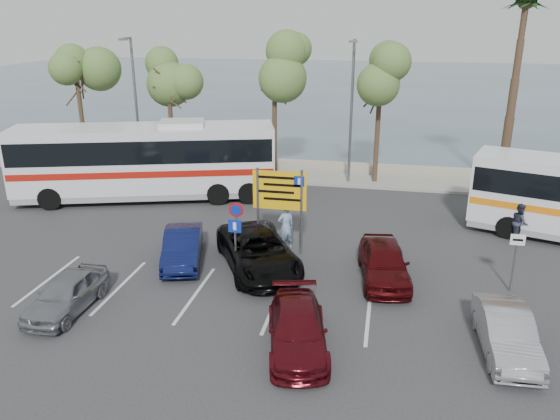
% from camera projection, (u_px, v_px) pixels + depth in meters
% --- Properties ---
extents(ground, '(120.00, 120.00, 0.00)m').
position_uv_depth(ground, '(236.00, 285.00, 20.06)').
color(ground, '#2F2F31').
rests_on(ground, ground).
extents(kerb_strip, '(44.00, 2.40, 0.15)m').
position_uv_depth(kerb_strip, '(299.00, 178.00, 32.95)').
color(kerb_strip, gray).
rests_on(kerb_strip, ground).
extents(seawall, '(48.00, 0.80, 0.60)m').
position_uv_depth(seawall, '(304.00, 166.00, 34.72)').
color(seawall, '#A29782').
rests_on(seawall, ground).
extents(sea, '(140.00, 140.00, 0.00)m').
position_uv_depth(sea, '(354.00, 87.00, 75.42)').
color(sea, '#3A4C5D').
rests_on(sea, ground).
extents(tree_far_left, '(3.20, 3.20, 7.60)m').
position_uv_depth(tree_far_left, '(75.00, 67.00, 33.46)').
color(tree_far_left, '#382619').
rests_on(tree_far_left, kerb_strip).
extents(tree_left, '(3.20, 3.20, 7.20)m').
position_uv_depth(tree_left, '(168.00, 75.00, 32.45)').
color(tree_left, '#382619').
rests_on(tree_left, kerb_strip).
extents(tree_mid, '(3.20, 3.20, 8.00)m').
position_uv_depth(tree_mid, '(274.00, 65.00, 31.01)').
color(tree_mid, '#382619').
rests_on(tree_mid, kerb_strip).
extents(tree_right, '(3.20, 3.20, 7.40)m').
position_uv_depth(tree_right, '(381.00, 76.00, 30.06)').
color(tree_right, '#382619').
rests_on(tree_right, kerb_strip).
extents(palm_tree, '(4.80, 4.80, 11.20)m').
position_uv_depth(palm_tree, '(526.00, 4.00, 27.50)').
color(palm_tree, '#382619').
rests_on(palm_tree, kerb_strip).
extents(street_lamp_left, '(0.45, 1.15, 8.01)m').
position_uv_depth(street_lamp_left, '(135.00, 99.00, 32.86)').
color(street_lamp_left, slate).
rests_on(street_lamp_left, kerb_strip).
extents(street_lamp_right, '(0.45, 1.15, 8.01)m').
position_uv_depth(street_lamp_right, '(351.00, 105.00, 30.42)').
color(street_lamp_right, slate).
rests_on(street_lamp_right, kerb_strip).
extents(direction_sign, '(2.20, 0.12, 3.60)m').
position_uv_depth(direction_sign, '(280.00, 197.00, 22.00)').
color(direction_sign, slate).
rests_on(direction_sign, ground).
extents(sign_no_stop, '(0.60, 0.08, 2.35)m').
position_uv_depth(sign_no_stop, '(236.00, 221.00, 21.84)').
color(sign_no_stop, slate).
rests_on(sign_no_stop, ground).
extents(sign_parking, '(0.50, 0.07, 2.25)m').
position_uv_depth(sign_parking, '(235.00, 239.00, 20.33)').
color(sign_parking, slate).
rests_on(sign_parking, ground).
extents(sign_taxi, '(0.50, 0.07, 2.20)m').
position_uv_depth(sign_taxi, '(515.00, 255.00, 19.12)').
color(sign_taxi, slate).
rests_on(sign_taxi, ground).
extents(lane_markings, '(12.02, 4.20, 0.01)m').
position_uv_depth(lane_markings, '(197.00, 294.00, 19.35)').
color(lane_markings, silver).
rests_on(lane_markings, ground).
extents(coach_bus_left, '(13.72, 6.65, 4.20)m').
position_uv_depth(coach_bus_left, '(146.00, 164.00, 28.80)').
color(coach_bus_left, silver).
rests_on(coach_bus_left, ground).
extents(car_silver_a, '(1.52, 3.68, 1.25)m').
position_uv_depth(car_silver_a, '(67.00, 293.00, 18.13)').
color(car_silver_a, gray).
rests_on(car_silver_a, ground).
extents(car_blue, '(2.48, 4.26, 1.33)m').
position_uv_depth(car_blue, '(183.00, 246.00, 21.71)').
color(car_blue, '#0F1646').
rests_on(car_blue, ground).
extents(car_maroon, '(2.58, 4.47, 1.22)m').
position_uv_depth(car_maroon, '(297.00, 329.00, 16.08)').
color(car_maroon, '#540E15').
rests_on(car_maroon, ground).
extents(car_red, '(2.27, 4.42, 1.44)m').
position_uv_depth(car_red, '(384.00, 262.00, 20.21)').
color(car_red, '#470A0C').
rests_on(car_red, ground).
extents(suv_black, '(4.70, 5.88, 1.49)m').
position_uv_depth(suv_black, '(258.00, 251.00, 21.10)').
color(suv_black, black).
rests_on(suv_black, ground).
extents(car_silver_b, '(1.53, 3.93, 1.27)m').
position_uv_depth(car_silver_b, '(506.00, 333.00, 15.86)').
color(car_silver_b, '#9B9BA1').
rests_on(car_silver_b, ground).
extents(pedestrian_near, '(0.88, 0.82, 2.01)m').
position_uv_depth(pedestrian_near, '(286.00, 227.00, 22.82)').
color(pedestrian_near, '#829FBE').
rests_on(pedestrian_near, ground).
extents(pedestrian_far, '(0.66, 0.84, 1.73)m').
position_uv_depth(pedestrian_far, '(520.00, 222.00, 23.71)').
color(pedestrian_far, '#2D3043').
rests_on(pedestrian_far, ground).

